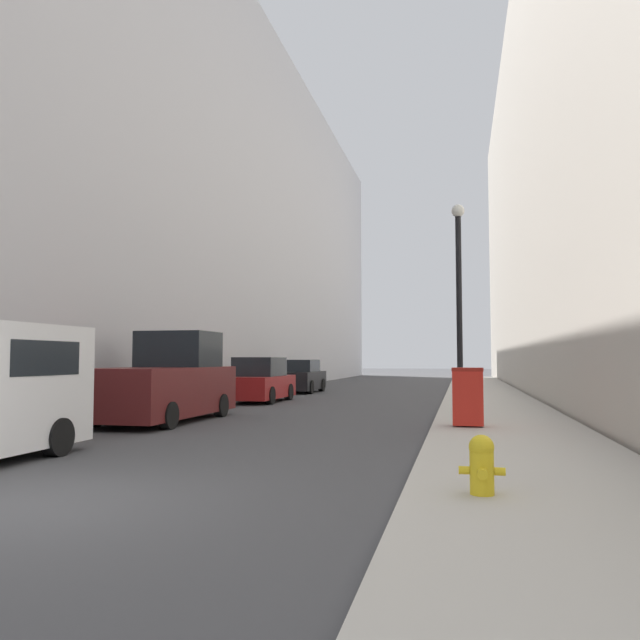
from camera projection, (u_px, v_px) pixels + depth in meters
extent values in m
plane|color=#424244|center=(10.00, 508.00, 6.80)|extent=(200.00, 200.00, 0.00)
cube|color=#B7B2A8|center=(490.00, 401.00, 23.03)|extent=(3.38, 60.00, 0.12)
cube|color=#BCBCC1|center=(173.00, 213.00, 35.13)|extent=(12.00, 60.00, 19.65)
cylinder|color=yellow|center=(482.00, 473.00, 6.92)|extent=(0.27, 0.27, 0.47)
sphere|color=yellow|center=(481.00, 447.00, 6.94)|extent=(0.28, 0.28, 0.28)
cylinder|color=yellow|center=(481.00, 440.00, 6.95)|extent=(0.07, 0.07, 0.06)
cylinder|color=yellow|center=(482.00, 474.00, 6.74)|extent=(0.11, 0.12, 0.11)
cylinder|color=yellow|center=(464.00, 470.00, 6.97)|extent=(0.12, 0.09, 0.09)
cylinder|color=yellow|center=(500.00, 472.00, 6.88)|extent=(0.12, 0.09, 0.09)
cube|color=red|center=(468.00, 398.00, 13.92)|extent=(0.67, 0.52, 1.19)
cube|color=maroon|center=(467.00, 369.00, 13.96)|extent=(0.69, 0.54, 0.08)
cylinder|color=black|center=(455.00, 422.00, 14.17)|extent=(0.05, 0.16, 0.16)
cylinder|color=black|center=(481.00, 422.00, 14.04)|extent=(0.05, 0.16, 0.16)
cylinder|color=black|center=(461.00, 408.00, 17.66)|extent=(0.31, 0.31, 0.25)
cylinder|color=black|center=(459.00, 313.00, 17.83)|extent=(0.16, 0.16, 5.63)
sphere|color=silver|center=(458.00, 211.00, 18.01)|extent=(0.37, 0.37, 0.37)
cylinder|color=black|center=(57.00, 437.00, 10.42)|extent=(0.24, 0.64, 0.64)
cube|color=#561919|center=(163.00, 391.00, 16.21)|extent=(2.07, 5.19, 1.23)
cube|color=black|center=(179.00, 349.00, 17.16)|extent=(1.90, 1.66, 0.97)
cylinder|color=black|center=(158.00, 404.00, 17.96)|extent=(0.24, 0.64, 0.64)
cylinder|color=black|center=(221.00, 405.00, 17.53)|extent=(0.24, 0.64, 0.64)
cylinder|color=black|center=(94.00, 414.00, 14.83)|extent=(0.24, 0.64, 0.64)
cylinder|color=black|center=(169.00, 415.00, 14.40)|extent=(0.24, 0.64, 0.64)
cube|color=maroon|center=(260.00, 387.00, 23.68)|extent=(1.73, 4.11, 0.82)
cube|color=#1E2328|center=(260.00, 367.00, 23.72)|extent=(1.52, 2.14, 0.71)
cylinder|color=black|center=(251.00, 391.00, 25.04)|extent=(0.24, 0.64, 0.64)
cylinder|color=black|center=(289.00, 392.00, 24.69)|extent=(0.24, 0.64, 0.64)
cylinder|color=black|center=(228.00, 395.00, 22.64)|extent=(0.24, 0.64, 0.64)
cylinder|color=black|center=(270.00, 395.00, 22.29)|extent=(0.24, 0.64, 0.64)
cube|color=black|center=(299.00, 380.00, 30.27)|extent=(1.87, 4.03, 0.85)
cube|color=#1E2328|center=(299.00, 366.00, 30.32)|extent=(1.64, 2.09, 0.57)
cylinder|color=black|center=(288.00, 385.00, 31.62)|extent=(0.24, 0.64, 0.64)
cylinder|color=black|center=(322.00, 385.00, 31.24)|extent=(0.24, 0.64, 0.64)
cylinder|color=black|center=(275.00, 387.00, 29.27)|extent=(0.24, 0.64, 0.64)
cylinder|color=black|center=(310.00, 387.00, 28.89)|extent=(0.24, 0.64, 0.64)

